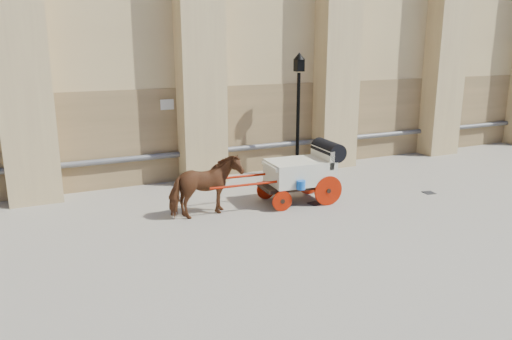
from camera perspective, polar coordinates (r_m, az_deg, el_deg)
ground at (r=13.54m, az=3.05°, el=-4.51°), size 90.00×90.00×0.00m
horse at (r=12.85m, az=-5.80°, el=-1.94°), size 1.96×1.08×1.58m
carriage at (r=14.02m, az=5.51°, el=0.00°), size 3.93×1.42×1.69m
street_lamp at (r=16.56m, az=4.84°, el=6.69°), size 0.38×0.38×4.07m
drain_grate_near at (r=14.08m, az=6.73°, el=-3.81°), size 0.38×0.38×0.01m
drain_grate_far at (r=15.83m, az=19.15°, el=-2.47°), size 0.37×0.37×0.01m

